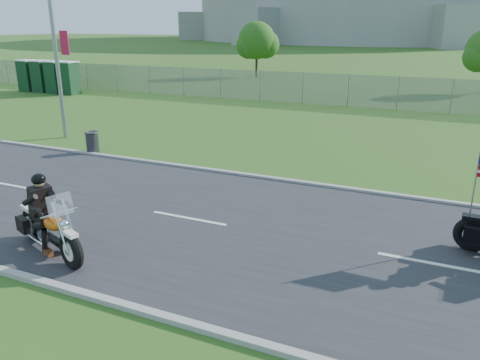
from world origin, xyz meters
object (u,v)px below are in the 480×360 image
at_px(porta_toilet_a, 69,79).
at_px(trash_can, 92,143).
at_px(streetlight, 55,7).
at_px(motorcycle_lead, 49,229).
at_px(porta_toilet_d, 28,76).
at_px(porta_toilet_c, 41,77).
at_px(porta_toilet_b, 55,78).

bearing_deg(porta_toilet_a, trash_can, -44.19).
relative_size(streetlight, porta_toilet_a, 4.35).
height_order(streetlight, motorcycle_lead, streetlight).
bearing_deg(motorcycle_lead, porta_toilet_d, 158.38).
relative_size(porta_toilet_c, porta_toilet_d, 1.00).
xyz_separation_m(streetlight, porta_toilet_d, (-14.22, 10.78, -4.49)).
bearing_deg(porta_toilet_b, porta_toilet_d, 180.00).
distance_m(streetlight, motorcycle_lead, 13.24).
relative_size(streetlight, trash_can, 11.59).
bearing_deg(porta_toilet_b, trash_can, -41.28).
xyz_separation_m(porta_toilet_d, trash_can, (17.26, -12.70, -0.72)).
height_order(streetlight, trash_can, streetlight).
height_order(porta_toilet_c, motorcycle_lead, porta_toilet_c).
xyz_separation_m(porta_toilet_a, porta_toilet_b, (-1.40, 0.00, 0.00)).
bearing_deg(streetlight, trash_can, -32.23).
bearing_deg(streetlight, porta_toilet_a, 132.91).
height_order(porta_toilet_a, trash_can, porta_toilet_a).
xyz_separation_m(porta_toilet_c, porta_toilet_d, (-1.40, 0.00, 0.00)).
bearing_deg(streetlight, porta_toilet_c, 139.94).
distance_m(porta_toilet_b, motorcycle_lead, 27.92).
bearing_deg(porta_toilet_d, trash_can, -36.34).
bearing_deg(trash_can, motorcycle_lead, -55.06).
relative_size(porta_toilet_d, motorcycle_lead, 0.86).
distance_m(streetlight, porta_toilet_c, 17.34).
xyz_separation_m(streetlight, porta_toilet_a, (-10.02, 10.78, -4.49)).
bearing_deg(motorcycle_lead, porta_toilet_a, 152.42).
height_order(porta_toilet_d, motorcycle_lead, porta_toilet_d).
height_order(streetlight, porta_toilet_b, streetlight).
xyz_separation_m(porta_toilet_d, motorcycle_lead, (22.33, -19.95, -0.56)).
bearing_deg(porta_toilet_c, porta_toilet_b, 0.00).
bearing_deg(porta_toilet_b, streetlight, -43.35).
relative_size(porta_toilet_a, porta_toilet_d, 1.00).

